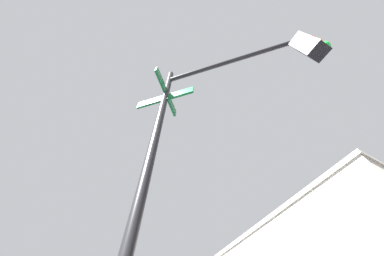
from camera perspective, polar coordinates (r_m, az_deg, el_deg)
traffic_signal_near at (r=3.33m, az=12.04°, el=11.22°), size 2.57×2.47×5.74m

